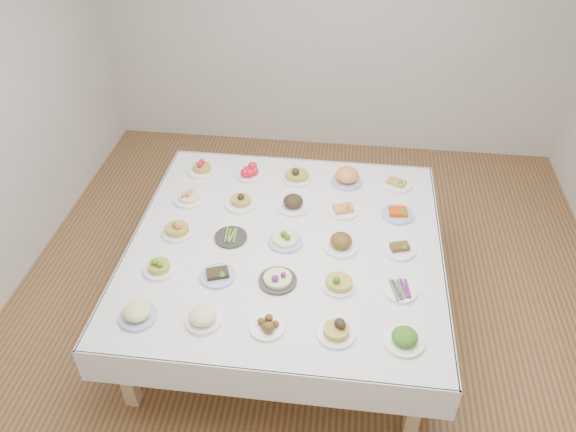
# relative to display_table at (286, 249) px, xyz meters

# --- Properties ---
(room_envelope) EXTENTS (5.02, 5.02, 2.81)m
(room_envelope) POSITION_rel_display_table_xyz_m (0.18, 0.18, 1.15)
(room_envelope) COLOR olive
(room_envelope) RESTS_ON ground
(display_table) EXTENTS (2.28, 2.28, 0.75)m
(display_table) POSITION_rel_display_table_xyz_m (0.00, 0.00, 0.00)
(display_table) COLOR white
(display_table) RESTS_ON ground
(dish_0) EXTENTS (0.24, 0.24, 0.13)m
(dish_0) POSITION_rel_display_table_xyz_m (-0.83, -0.83, 0.13)
(dish_0) COLOR #4C66B2
(dish_0) RESTS_ON display_table
(dish_1) EXTENTS (0.23, 0.23, 0.13)m
(dish_1) POSITION_rel_display_table_xyz_m (-0.41, -0.82, 0.13)
(dish_1) COLOR white
(dish_1) RESTS_ON display_table
(dish_2) EXTENTS (0.22, 0.22, 0.09)m
(dish_2) POSITION_rel_display_table_xyz_m (-0.01, -0.82, 0.10)
(dish_2) COLOR white
(dish_2) RESTS_ON display_table
(dish_3) EXTENTS (0.24, 0.23, 0.15)m
(dish_3) POSITION_rel_display_table_xyz_m (0.42, -0.82, 0.14)
(dish_3) COLOR white
(dish_3) RESTS_ON display_table
(dish_4) EXTENTS (0.24, 0.24, 0.13)m
(dish_4) POSITION_rel_display_table_xyz_m (0.82, -0.82, 0.12)
(dish_4) COLOR white
(dish_4) RESTS_ON display_table
(dish_5) EXTENTS (0.22, 0.22, 0.12)m
(dish_5) POSITION_rel_display_table_xyz_m (-0.82, -0.40, 0.12)
(dish_5) COLOR white
(dish_5) RESTS_ON display_table
(dish_6) EXTENTS (0.24, 0.24, 0.11)m
(dish_6) POSITION_rel_display_table_xyz_m (-0.41, -0.41, 0.11)
(dish_6) COLOR #4C66B2
(dish_6) RESTS_ON display_table
(dish_7) EXTENTS (0.25, 0.25, 0.15)m
(dish_7) POSITION_rel_display_table_xyz_m (-0.00, -0.41, 0.14)
(dish_7) COLOR #2C2A27
(dish_7) RESTS_ON display_table
(dish_8) EXTENTS (0.24, 0.23, 0.14)m
(dish_8) POSITION_rel_display_table_xyz_m (0.41, -0.41, 0.13)
(dish_8) COLOR white
(dish_8) RESTS_ON display_table
(dish_9) EXTENTS (0.22, 0.22, 0.05)m
(dish_9) POSITION_rel_display_table_xyz_m (0.82, -0.40, 0.09)
(dish_9) COLOR white
(dish_9) RESTS_ON display_table
(dish_10) EXTENTS (0.23, 0.23, 0.14)m
(dish_10) POSITION_rel_display_table_xyz_m (-0.81, 0.00, 0.13)
(dish_10) COLOR white
(dish_10) RESTS_ON display_table
(dish_11) EXTENTS (0.24, 0.24, 0.05)m
(dish_11) POSITION_rel_display_table_xyz_m (-0.41, -0.01, 0.09)
(dish_11) COLOR #2C2A27
(dish_11) RESTS_ON display_table
(dish_12) EXTENTS (0.25, 0.25, 0.14)m
(dish_12) POSITION_rel_display_table_xyz_m (0.00, -0.00, 0.13)
(dish_12) COLOR #4C66B2
(dish_12) RESTS_ON display_table
(dish_13) EXTENTS (0.25, 0.25, 0.14)m
(dish_13) POSITION_rel_display_table_xyz_m (0.40, -0.01, 0.13)
(dish_13) COLOR white
(dish_13) RESTS_ON display_table
(dish_14) EXTENTS (0.23, 0.23, 0.09)m
(dish_14) POSITION_rel_display_table_xyz_m (0.82, 0.01, 0.10)
(dish_14) COLOR white
(dish_14) RESTS_ON display_table
(dish_15) EXTENTS (0.28, 0.28, 0.15)m
(dish_15) POSITION_rel_display_table_xyz_m (-0.83, 0.42, 0.14)
(dish_15) COLOR white
(dish_15) RESTS_ON display_table
(dish_16) EXTENTS (0.25, 0.25, 0.15)m
(dish_16) POSITION_rel_display_table_xyz_m (-0.41, 0.41, 0.13)
(dish_16) COLOR white
(dish_16) RESTS_ON display_table
(dish_17) EXTENTS (0.25, 0.25, 0.13)m
(dish_17) POSITION_rel_display_table_xyz_m (0.01, 0.42, 0.13)
(dish_17) COLOR white
(dish_17) RESTS_ON display_table
(dish_18) EXTENTS (0.22, 0.22, 0.09)m
(dish_18) POSITION_rel_display_table_xyz_m (0.40, 0.41, 0.10)
(dish_18) COLOR white
(dish_18) RESTS_ON display_table
(dish_19) EXTENTS (0.25, 0.25, 0.11)m
(dish_19) POSITION_rel_display_table_xyz_m (0.82, 0.42, 0.11)
(dish_19) COLOR #4C66B2
(dish_19) RESTS_ON display_table
(dish_20) EXTENTS (0.27, 0.26, 0.16)m
(dish_20) POSITION_rel_display_table_xyz_m (-0.83, 0.83, 0.14)
(dish_20) COLOR white
(dish_20) RESTS_ON display_table
(dish_21) EXTENTS (0.23, 0.23, 0.11)m
(dish_21) POSITION_rel_display_table_xyz_m (-0.41, 0.82, 0.12)
(dish_21) COLOR white
(dish_21) RESTS_ON display_table
(dish_22) EXTENTS (0.24, 0.24, 0.16)m
(dish_22) POSITION_rel_display_table_xyz_m (-0.01, 0.81, 0.14)
(dish_22) COLOR white
(dish_22) RESTS_ON display_table
(dish_23) EXTENTS (0.26, 0.26, 0.16)m
(dish_23) POSITION_rel_display_table_xyz_m (0.41, 0.82, 0.14)
(dish_23) COLOR #4C66B2
(dish_23) RESTS_ON display_table
(dish_24) EXTENTS (0.26, 0.26, 0.11)m
(dish_24) POSITION_rel_display_table_xyz_m (0.82, 0.83, 0.11)
(dish_24) COLOR white
(dish_24) RESTS_ON display_table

